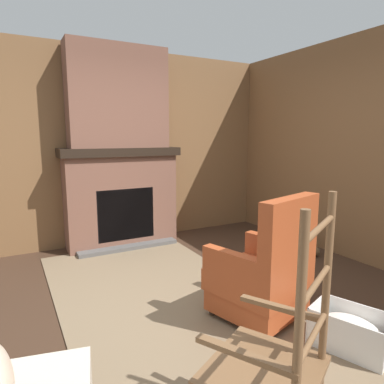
% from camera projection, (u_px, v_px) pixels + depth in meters
% --- Properties ---
extents(ground_plane, '(14.00, 14.00, 0.00)m').
position_uv_depth(ground_plane, '(195.00, 310.00, 2.99)').
color(ground_plane, '#3D281C').
extents(wood_panel_wall_left, '(0.06, 5.22, 2.69)m').
position_uv_depth(wood_panel_wall_left, '(115.00, 148.00, 4.80)').
color(wood_panel_wall_left, brown).
rests_on(wood_panel_wall_left, ground).
extents(wood_panel_wall_back, '(5.22, 0.09, 2.69)m').
position_uv_depth(wood_panel_wall_back, '(377.00, 151.00, 3.86)').
color(wood_panel_wall_back, brown).
rests_on(wood_panel_wall_back, ground).
extents(fireplace_hearth, '(0.62, 1.58, 1.35)m').
position_uv_depth(fireplace_hearth, '(122.00, 197.00, 4.70)').
color(fireplace_hearth, brown).
rests_on(fireplace_hearth, ground).
extents(chimney_breast, '(0.36, 1.30, 1.32)m').
position_uv_depth(chimney_breast, '(118.00, 97.00, 4.49)').
color(chimney_breast, brown).
rests_on(chimney_breast, fireplace_hearth).
extents(area_rug, '(3.58, 1.78, 0.01)m').
position_uv_depth(area_rug, '(166.00, 304.00, 3.08)').
color(area_rug, '#7A664C').
rests_on(area_rug, ground).
extents(armchair, '(0.82, 0.82, 1.06)m').
position_uv_depth(armchair, '(263.00, 276.00, 2.80)').
color(armchair, '#A84723').
rests_on(armchair, ground).
extents(rocking_chair, '(0.94, 0.81, 1.26)m').
position_uv_depth(rocking_chair, '(272.00, 374.00, 1.56)').
color(rocking_chair, brown).
rests_on(rocking_chair, ground).
extents(firewood_stack, '(0.39, 0.40, 0.22)m').
position_uv_depth(firewood_stack, '(298.00, 248.00, 4.37)').
color(firewood_stack, brown).
rests_on(firewood_stack, ground).
extents(laundry_basket, '(0.59, 0.48, 0.29)m').
position_uv_depth(laundry_basket, '(350.00, 330.00, 2.42)').
color(laundry_basket, white).
rests_on(laundry_basket, ground).
extents(oil_lamp_vase, '(0.13, 0.13, 0.26)m').
position_uv_depth(oil_lamp_vase, '(88.00, 141.00, 4.43)').
color(oil_lamp_vase, silver).
rests_on(oil_lamp_vase, fireplace_hearth).
extents(storage_case, '(0.13, 0.26, 0.11)m').
position_uv_depth(storage_case, '(128.00, 143.00, 4.69)').
color(storage_case, brown).
rests_on(storage_case, fireplace_hearth).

